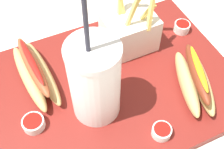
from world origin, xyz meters
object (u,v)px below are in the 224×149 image
(fries_basket, at_px, (129,31))
(ketchup_cup_1, at_px, (182,27))
(soda_cup, at_px, (95,81))
(hot_dog_2, at_px, (35,73))
(ketchup_cup_2, at_px, (33,123))
(ketchup_cup_3, at_px, (162,131))
(hot_dog_1, at_px, (195,80))

(fries_basket, distance_m, ketchup_cup_1, 0.13)
(soda_cup, distance_m, hot_dog_2, 0.14)
(ketchup_cup_2, bearing_deg, ketchup_cup_3, 151.20)
(ketchup_cup_1, height_order, ketchup_cup_2, ketchup_cup_1)
(hot_dog_2, xyz_separation_m, ketchup_cup_3, (-0.16, 0.20, -0.01))
(soda_cup, height_order, hot_dog_2, soda_cup)
(ketchup_cup_1, bearing_deg, ketchup_cup_2, 14.33)
(soda_cup, bearing_deg, hot_dog_1, 168.53)
(fries_basket, relative_size, ketchup_cup_1, 4.26)
(hot_dog_2, distance_m, ketchup_cup_3, 0.26)
(hot_dog_2, relative_size, ketchup_cup_3, 5.21)
(soda_cup, xyz_separation_m, fries_basket, (-0.12, -0.11, -0.04))
(hot_dog_2, bearing_deg, fries_basket, -177.53)
(fries_basket, bearing_deg, hot_dog_2, 2.47)
(hot_dog_2, bearing_deg, ketchup_cup_3, 128.71)
(fries_basket, height_order, ketchup_cup_2, fries_basket)
(ketchup_cup_1, height_order, ketchup_cup_3, ketchup_cup_1)
(soda_cup, relative_size, ketchup_cup_2, 6.82)
(fries_basket, height_order, hot_dog_1, fries_basket)
(hot_dog_1, bearing_deg, ketchup_cup_1, -115.29)
(ketchup_cup_2, bearing_deg, hot_dog_2, -109.23)
(hot_dog_2, xyz_separation_m, ketchup_cup_2, (0.03, 0.09, -0.01))
(fries_basket, xyz_separation_m, ketchup_cup_2, (0.24, 0.10, -0.03))
(soda_cup, height_order, fries_basket, soda_cup)
(ketchup_cup_1, relative_size, ketchup_cup_3, 1.01)
(ketchup_cup_3, bearing_deg, ketchup_cup_1, -130.45)
(ketchup_cup_3, bearing_deg, hot_dog_1, -150.39)
(ketchup_cup_3, bearing_deg, soda_cup, -50.48)
(hot_dog_1, distance_m, ketchup_cup_2, 0.30)
(soda_cup, height_order, ketchup_cup_3, soda_cup)
(fries_basket, relative_size, hot_dog_1, 0.91)
(fries_basket, height_order, ketchup_cup_1, fries_basket)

